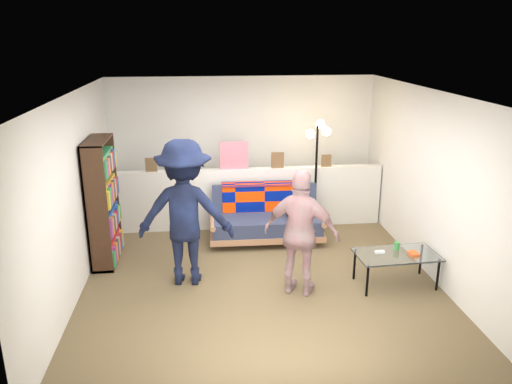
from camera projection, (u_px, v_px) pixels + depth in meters
ground at (259, 276)px, 6.61m from camera, size 5.00×5.00×0.00m
room_shell at (255, 145)px, 6.54m from camera, size 4.60×5.05×2.45m
half_wall_ledge at (247, 198)px, 8.16m from camera, size 4.45×0.15×1.00m
ledge_decor at (232, 159)px, 7.91m from camera, size 2.97×0.02×0.45m
futon_sofa at (267, 218)px, 7.70m from camera, size 1.74×0.87×0.74m
bookshelf at (103, 206)px, 6.85m from camera, size 0.29×0.87×1.74m
coffee_table at (397, 256)px, 6.28m from camera, size 1.05×0.62×0.53m
floor_lamp at (318, 153)px, 7.90m from camera, size 0.36×0.33×1.78m
person_left at (185, 213)px, 6.22m from camera, size 1.27×0.81×1.87m
person_right at (301, 233)px, 5.97m from camera, size 1.00×0.75×1.57m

